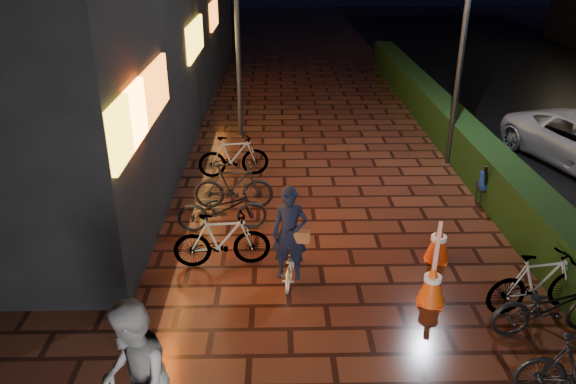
{
  "coord_description": "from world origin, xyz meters",
  "views": [
    {
      "loc": [
        -1.27,
        -6.45,
        5.09
      ],
      "look_at": [
        -1.09,
        2.29,
        1.1
      ],
      "focal_mm": 35.0,
      "sensor_mm": 36.0,
      "label": 1
    }
  ],
  "objects_px": {
    "cyclist": "(290,247)",
    "cart_assembly": "(491,182)",
    "bystander_person": "(135,380)",
    "traffic_barrier": "(436,261)"
  },
  "relations": [
    {
      "from": "bystander_person",
      "to": "traffic_barrier",
      "type": "height_order",
      "value": "bystander_person"
    },
    {
      "from": "traffic_barrier",
      "to": "cart_assembly",
      "type": "distance_m",
      "value": 3.29
    },
    {
      "from": "traffic_barrier",
      "to": "cart_assembly",
      "type": "height_order",
      "value": "cart_assembly"
    },
    {
      "from": "bystander_person",
      "to": "traffic_barrier",
      "type": "relative_size",
      "value": 1.09
    },
    {
      "from": "cyclist",
      "to": "cart_assembly",
      "type": "bearing_deg",
      "value": 33.14
    },
    {
      "from": "bystander_person",
      "to": "cart_assembly",
      "type": "bearing_deg",
      "value": 123.84
    },
    {
      "from": "cyclist",
      "to": "cart_assembly",
      "type": "distance_m",
      "value": 4.98
    },
    {
      "from": "traffic_barrier",
      "to": "cart_assembly",
      "type": "xyz_separation_m",
      "value": [
        1.83,
        2.73,
        0.17
      ]
    },
    {
      "from": "cyclist",
      "to": "traffic_barrier",
      "type": "distance_m",
      "value": 2.36
    },
    {
      "from": "cart_assembly",
      "to": "bystander_person",
      "type": "bearing_deg",
      "value": -134.55
    }
  ]
}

